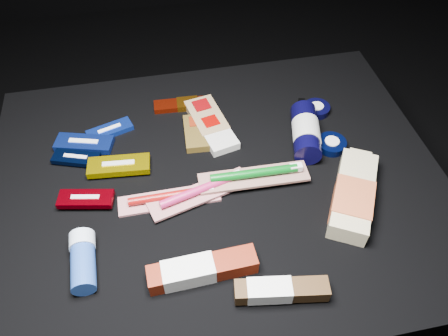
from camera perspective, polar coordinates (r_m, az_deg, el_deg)
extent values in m
plane|color=black|center=(1.28, -0.59, -12.87)|extent=(3.00, 3.00, 0.00)
cube|color=black|center=(1.11, -0.67, -7.99)|extent=(0.98, 0.78, 0.40)
cube|color=#1537BA|center=(1.07, -14.69, 4.79)|extent=(0.11, 0.07, 0.01)
cube|color=white|center=(1.07, -14.69, 4.82)|extent=(0.06, 0.03, 0.01)
cube|color=navy|center=(1.05, -17.79, 3.07)|extent=(0.14, 0.08, 0.02)
cube|color=silver|center=(1.05, -17.80, 3.11)|extent=(0.07, 0.03, 0.02)
cube|color=black|center=(1.02, -18.76, 1.22)|extent=(0.11, 0.07, 0.01)
cube|color=silver|center=(1.02, -18.77, 1.25)|extent=(0.05, 0.03, 0.01)
cube|color=#B19B00|center=(0.98, -13.55, 0.31)|extent=(0.14, 0.06, 0.02)
cube|color=beige|center=(0.98, -13.56, 0.34)|extent=(0.07, 0.02, 0.02)
cube|color=#690009|center=(0.93, -17.60, -3.87)|extent=(0.12, 0.06, 0.01)
cube|color=silver|center=(0.93, -17.61, -3.84)|extent=(0.06, 0.02, 0.01)
cube|color=#4D3B14|center=(1.03, -3.48, 4.62)|extent=(0.07, 0.12, 0.02)
cube|color=maroon|center=(1.05, -3.63, 5.78)|extent=(0.03, 0.03, 0.02)
cube|color=silver|center=(1.03, -1.02, 4.56)|extent=(0.09, 0.13, 0.02)
cube|color=#770401|center=(1.05, -1.74, 5.73)|extent=(0.04, 0.04, 0.02)
cube|color=#987A52|center=(1.07, -2.28, 6.63)|extent=(0.09, 0.14, 0.02)
cube|color=#640407|center=(1.09, -2.93, 7.82)|extent=(0.05, 0.05, 0.02)
cube|color=maroon|center=(1.11, -5.87, 8.20)|extent=(0.13, 0.05, 0.01)
cube|color=#95550D|center=(1.11, -4.77, 8.36)|extent=(0.06, 0.04, 0.02)
cylinder|color=black|center=(1.02, 10.60, 4.65)|extent=(0.09, 0.16, 0.06)
cylinder|color=#B9B9B5|center=(1.01, 10.68, 4.52)|extent=(0.08, 0.08, 0.06)
cylinder|color=black|center=(1.08, 10.24, 7.82)|extent=(0.03, 0.02, 0.02)
cube|color=black|center=(1.10, 10.12, 8.26)|extent=(0.02, 0.03, 0.01)
cylinder|color=black|center=(1.11, 12.02, 7.57)|extent=(0.06, 0.06, 0.02)
cylinder|color=silver|center=(1.11, 12.03, 7.62)|extent=(0.03, 0.03, 0.02)
cylinder|color=black|center=(1.03, 13.85, 3.03)|extent=(0.07, 0.07, 0.02)
cylinder|color=silver|center=(1.03, 13.87, 3.08)|extent=(0.03, 0.03, 0.02)
cube|color=#C4B68B|center=(0.93, 16.52, -3.37)|extent=(0.17, 0.22, 0.04)
cube|color=#B35530|center=(0.91, 16.38, -4.38)|extent=(0.11, 0.12, 0.05)
cube|color=#C4B68B|center=(1.00, 17.21, 1.23)|extent=(0.05, 0.04, 0.03)
cylinder|color=#224596|center=(0.84, -17.90, -12.36)|extent=(0.05, 0.09, 0.04)
cylinder|color=silver|center=(0.87, -18.03, -9.12)|extent=(0.05, 0.03, 0.05)
cube|color=beige|center=(0.91, -7.14, -4.08)|extent=(0.21, 0.05, 0.01)
cylinder|color=maroon|center=(0.90, -7.21, -3.61)|extent=(0.17, 0.02, 0.02)
cube|color=silver|center=(0.91, -2.14, -2.79)|extent=(0.02, 0.01, 0.01)
cube|color=#B4AEA7|center=(0.91, -3.22, -3.37)|extent=(0.22, 0.11, 0.01)
cylinder|color=#A01B51|center=(0.90, -3.25, -2.87)|extent=(0.17, 0.06, 0.02)
cube|color=silver|center=(0.92, 1.49, -0.97)|extent=(0.03, 0.02, 0.01)
cube|color=#A39D98|center=(0.93, 3.90, -1.23)|extent=(0.24, 0.06, 0.01)
cylinder|color=#035211|center=(0.92, 3.95, -0.68)|extent=(0.19, 0.02, 0.02)
cube|color=silver|center=(0.94, 9.37, 0.08)|extent=(0.03, 0.02, 0.01)
cube|color=maroon|center=(0.81, -2.80, -13.08)|extent=(0.20, 0.05, 0.04)
cube|color=silver|center=(0.80, -4.67, -13.39)|extent=(0.10, 0.05, 0.04)
cube|color=#3B2510|center=(0.79, 7.51, -15.56)|extent=(0.17, 0.06, 0.03)
cube|color=silver|center=(0.79, 5.92, -15.63)|extent=(0.08, 0.05, 0.03)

